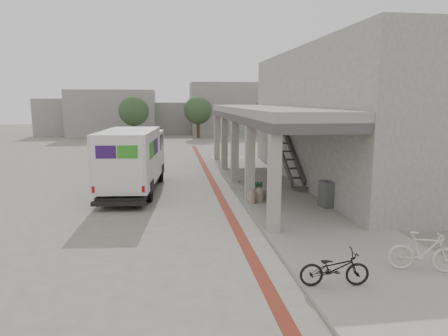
{
  "coord_description": "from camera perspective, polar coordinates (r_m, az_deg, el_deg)",
  "views": [
    {
      "loc": [
        -1.21,
        -15.83,
        4.42
      ],
      "look_at": [
        0.97,
        0.33,
        1.6
      ],
      "focal_mm": 32.0,
      "sensor_mm": 36.0,
      "label": 1
    }
  ],
  "objects": [
    {
      "name": "utility_cabinet",
      "position": [
        16.64,
        14.46,
        -3.63
      ],
      "size": [
        0.54,
        0.67,
        1.04
      ],
      "primitive_type": "cube",
      "rotation": [
        0.0,
        0.0,
        0.12
      ],
      "color": "slate",
      "rests_on": "sidewalk"
    },
    {
      "name": "tree_mid",
      "position": [
        45.95,
        -3.73,
        8.24
      ],
      "size": [
        3.2,
        3.2,
        4.8
      ],
      "color": "#38281C",
      "rests_on": "ground"
    },
    {
      "name": "bollard_near",
      "position": [
        16.77,
        3.92,
        -4.08
      ],
      "size": [
        0.37,
        0.37,
        0.56
      ],
      "color": "gray",
      "rests_on": "sidewalk"
    },
    {
      "name": "bollard_far",
      "position": [
        17.13,
        4.96,
        -3.69
      ],
      "size": [
        0.41,
        0.41,
        0.62
      ],
      "color": "gray",
      "rests_on": "sidewalk"
    },
    {
      "name": "transit_building",
      "position": [
        21.88,
        13.97,
        6.85
      ],
      "size": [
        7.6,
        17.0,
        7.0
      ],
      "color": "gray",
      "rests_on": "ground"
    },
    {
      "name": "bicycle_cream",
      "position": [
        11.41,
        26.63,
        -10.65
      ],
      "size": [
        1.77,
        1.01,
        1.03
      ],
      "primitive_type": "imported",
      "rotation": [
        0.0,
        0.0,
        1.24
      ],
      "color": "beige",
      "rests_on": "sidewalk"
    },
    {
      "name": "bicycle_black",
      "position": [
        9.88,
        15.5,
        -13.63
      ],
      "size": [
        1.68,
        0.72,
        0.86
      ],
      "primitive_type": "imported",
      "rotation": [
        0.0,
        0.0,
        1.48
      ],
      "color": "black",
      "rests_on": "sidewalk"
    },
    {
      "name": "ground",
      "position": [
        16.47,
        -3.22,
        -5.77
      ],
      "size": [
        120.0,
        120.0,
        0.0
      ],
      "primitive_type": "plane",
      "color": "#676158",
      "rests_on": "ground"
    },
    {
      "name": "tree_left",
      "position": [
        44.01,
        -12.77,
        7.95
      ],
      "size": [
        3.2,
        3.2,
        4.8
      ],
      "color": "#38281C",
      "rests_on": "ground"
    },
    {
      "name": "distant_backdrop",
      "position": [
        51.76,
        -9.6,
        7.77
      ],
      "size": [
        28.0,
        10.0,
        6.5
      ],
      "color": "gray",
      "rests_on": "ground"
    },
    {
      "name": "tree_right",
      "position": [
        46.22,
        6.4,
        8.21
      ],
      "size": [
        3.2,
        3.2,
        4.8
      ],
      "color": "#38281C",
      "rests_on": "ground"
    },
    {
      "name": "fedex_truck",
      "position": [
        19.46,
        -12.87,
        1.29
      ],
      "size": [
        2.84,
        7.3,
        3.04
      ],
      "rotation": [
        0.0,
        0.0,
        -0.09
      ],
      "color": "black",
      "rests_on": "ground"
    },
    {
      "name": "bench",
      "position": [
        17.96,
        4.79,
        -3.02
      ],
      "size": [
        0.87,
        1.97,
        0.45
      ],
      "rotation": [
        0.0,
        0.0,
        -0.25
      ],
      "color": "slate",
      "rests_on": "sidewalk"
    },
    {
      "name": "sidewalk",
      "position": [
        17.22,
        10.22,
        -5.01
      ],
      "size": [
        4.4,
        28.0,
        0.12
      ],
      "primitive_type": "cube",
      "color": "gray",
      "rests_on": "ground"
    },
    {
      "name": "bike_lane_stripe",
      "position": [
        18.5,
        -0.62,
        -4.0
      ],
      "size": [
        0.35,
        40.0,
        0.01
      ],
      "primitive_type": "cube",
      "color": "#5C1E12",
      "rests_on": "ground"
    }
  ]
}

